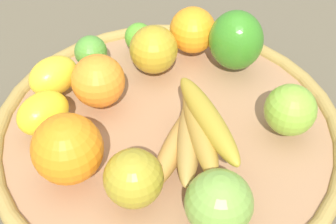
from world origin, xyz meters
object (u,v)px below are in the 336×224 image
Objects in this scene: lime_0 at (91,52)px; orange_2 at (98,81)px; bell_pepper at (236,40)px; banana_bunch at (194,131)px; apple_1 at (219,203)px; lime_1 at (140,37)px; lemon_0 at (43,113)px; orange_1 at (67,149)px; orange_0 at (193,30)px; lemon_1 at (53,76)px; apple_2 at (290,110)px; apple_3 at (154,49)px; apple_0 at (133,178)px.

orange_2 reaches higher than lime_0.
lime_0 is at bearing -157.82° from bell_pepper.
banana_bunch is 0.18m from bell_pepper.
lime_1 is at bearing 91.63° from apple_1.
lemon_0 is 0.25m from apple_1.
banana_bunch is at bearing -89.32° from bell_pepper.
lime_0 is 0.21m from bell_pepper.
orange_1 is (-0.15, 0.00, 0.01)m from banana_bunch.
lemon_0 is 0.85× the size of orange_1.
lime_0 is at bearing -165.42° from lime_1.
orange_0 is 0.21m from lemon_1.
apple_2 is 0.95× the size of apple_3.
apple_2 is 0.22m from apple_0.
apple_0 is at bearing -109.63° from apple_3.
orange_0 is 0.20m from apple_2.
apple_2 is at bearing -50.44° from apple_3.
lemon_1 is at bearing -169.06° from orange_0.
lime_0 is 0.14m from lemon_0.
banana_bunch reaches higher than lime_1.
apple_1 reaches higher than lime_1.
lemon_1 is (-0.06, 0.04, -0.01)m from orange_2.
lime_1 is at bearing 40.43° from lemon_0.
apple_3 is (0.09, -0.03, 0.01)m from lime_0.
bell_pepper is at bearing 52.95° from banana_bunch.
orange_1 is at bearing -74.52° from lemon_0.
lemon_1 is at bearing -143.35° from lime_0.
apple_3 is 0.98× the size of lemon_1.
bell_pepper reaches higher than apple_0.
bell_pepper is (0.20, -0.06, 0.02)m from lime_0.
bell_pepper reaches higher than orange_2.
apple_1 is at bearing -102.49° from orange_0.
banana_bunch reaches higher than lemon_0.
orange_1 reaches higher than orange_2.
lime_1 is at bearing 94.09° from banana_bunch.
apple_1 reaches higher than banana_bunch.
lime_0 is 0.29m from apple_2.
lime_0 is 0.69× the size of apple_3.
bell_pepper is at bearing 6.97° from orange_2.
banana_bunch is 2.27× the size of apple_3.
apple_3 is 0.96× the size of apple_1.
lemon_0 is 0.28m from bell_pepper.
apple_0 is at bearing -86.49° from orange_2.
lemon_0 is 0.18m from apple_3.
lemon_0 is at bearing -124.77° from lime_0.
orange_2 is 0.17m from apple_0.
apple_1 is 0.81× the size of bell_pepper.
orange_2 is 0.45× the size of banana_bunch.
apple_0 is (-0.21, -0.05, 0.00)m from apple_2.
apple_0 is 0.28m from lime_1.
lime_1 is (0.13, 0.06, -0.00)m from lemon_1.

